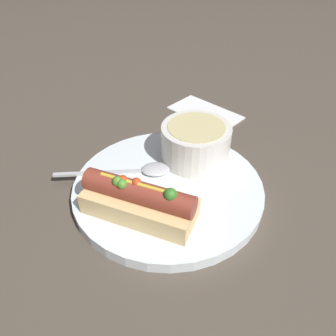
% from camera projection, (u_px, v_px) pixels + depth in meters
% --- Properties ---
extents(ground_plane, '(4.00, 4.00, 0.00)m').
position_uv_depth(ground_plane, '(168.00, 192.00, 0.48)').
color(ground_plane, '#4C4238').
extents(dinner_plate, '(0.27, 0.27, 0.02)m').
position_uv_depth(dinner_plate, '(168.00, 188.00, 0.48)').
color(dinner_plate, white).
rests_on(dinner_plate, ground_plane).
extents(hot_dog, '(0.16, 0.11, 0.06)m').
position_uv_depth(hot_dog, '(139.00, 201.00, 0.41)').
color(hot_dog, '#E5C17F').
rests_on(hot_dog, dinner_plate).
extents(soup_bowl, '(0.11, 0.11, 0.06)m').
position_uv_depth(soup_bowl, '(196.00, 141.00, 0.50)').
color(soup_bowl, silver).
rests_on(soup_bowl, dinner_plate).
extents(spoon, '(0.13, 0.14, 0.01)m').
position_uv_depth(spoon, '(144.00, 170.00, 0.49)').
color(spoon, '#B7B7BC').
rests_on(spoon, dinner_plate).
extents(napkin, '(0.14, 0.08, 0.01)m').
position_uv_depth(napkin, '(205.00, 112.00, 0.66)').
color(napkin, white).
rests_on(napkin, ground_plane).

